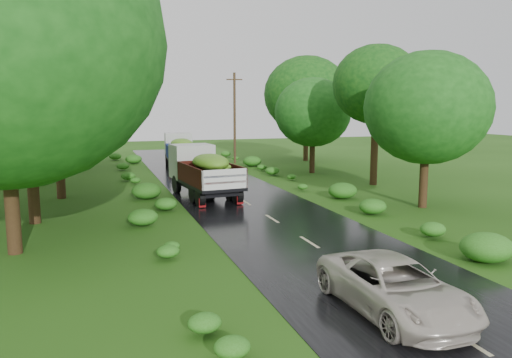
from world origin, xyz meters
name	(u,v)px	position (x,y,z in m)	size (l,w,h in m)	color
ground	(366,278)	(0.00, 0.00, 0.00)	(120.00, 120.00, 0.00)	#224B10
road	(299,236)	(0.00, 5.00, 0.01)	(6.50, 80.00, 0.02)	black
road_lines	(289,229)	(0.00, 6.00, 0.02)	(0.12, 69.60, 0.00)	#BFB78C
truck_near	(202,169)	(-1.77, 14.27, 1.55)	(2.94, 6.71, 2.74)	black
truck_far	(180,148)	(-0.65, 28.12, 1.51)	(2.70, 6.51, 2.67)	black
car	(395,287)	(-0.64, -2.36, 0.66)	(2.14, 4.64, 1.29)	beige
utility_pole	(235,117)	(4.25, 29.26, 3.98)	(1.35, 0.25, 7.73)	#382616
trees_left	(38,67)	(-10.07, 18.65, 7.08)	(5.92, 34.20, 9.93)	black
trees_right	(340,100)	(9.26, 19.66, 5.36)	(6.73, 24.85, 7.72)	black
shrubs	(235,190)	(0.00, 14.00, 0.35)	(11.90, 44.00, 0.70)	#2C6718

